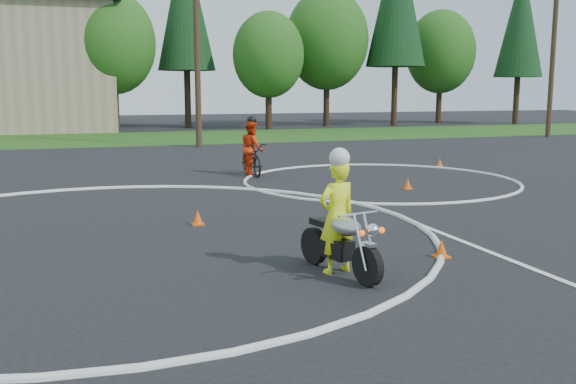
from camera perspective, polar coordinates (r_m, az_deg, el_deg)
name	(u,v)px	position (r m, az deg, el deg)	size (l,w,h in m)	color
ground	(120,283)	(9.45, -14.72, -7.80)	(120.00, 120.00, 0.00)	black
grass_strip	(86,140)	(36.14, -17.49, 4.46)	(120.00, 10.00, 0.02)	#1E4714
course_markings	(210,216)	(13.92, -6.94, -2.09)	(19.05, 19.05, 0.12)	silver
primary_motorcycle	(341,242)	(9.43, 4.73, -4.47)	(0.70, 1.89, 1.01)	black
rider_primary_grp	(337,213)	(9.46, 4.39, -1.87)	(0.69, 0.54, 1.87)	#EDFF1A
rider_second_grp	(252,154)	(20.35, -3.22, 3.38)	(0.71, 1.97, 1.88)	black
traffic_cones	(393,205)	(14.56, 9.29, -1.14)	(20.77, 15.60, 0.30)	#F0540C
treeline	(300,33)	(46.40, 1.06, 13.99)	(38.20, 8.10, 14.52)	#382619
utility_poles	(197,34)	(30.64, -8.12, 13.73)	(41.60, 1.12, 10.00)	#473321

